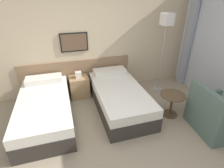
{
  "coord_description": "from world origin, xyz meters",
  "views": [
    {
      "loc": [
        -0.72,
        -1.92,
        2.35
      ],
      "look_at": [
        0.2,
        1.14,
        0.66
      ],
      "focal_mm": 28.0,
      "sensor_mm": 36.0,
      "label": 1
    }
  ],
  "objects_px": {
    "bed_near_door": "(45,109)",
    "bed_near_window": "(119,97)",
    "side_table": "(172,101)",
    "armchair": "(215,117)",
    "nightstand": "(79,86)",
    "floor_lamp": "(166,27)"
  },
  "relations": [
    {
      "from": "bed_near_window",
      "to": "bed_near_door",
      "type": "bearing_deg",
      "value": 180.0
    },
    {
      "from": "bed_near_door",
      "to": "bed_near_window",
      "type": "height_order",
      "value": "same"
    },
    {
      "from": "bed_near_window",
      "to": "floor_lamp",
      "type": "xyz_separation_m",
      "value": [
        1.27,
        0.47,
        1.38
      ]
    },
    {
      "from": "bed_near_window",
      "to": "nightstand",
      "type": "bearing_deg",
      "value": 136.63
    },
    {
      "from": "side_table",
      "to": "armchair",
      "type": "bearing_deg",
      "value": -50.69
    },
    {
      "from": "bed_near_window",
      "to": "armchair",
      "type": "relative_size",
      "value": 2.12
    },
    {
      "from": "bed_near_door",
      "to": "bed_near_window",
      "type": "bearing_deg",
      "value": 0.0
    },
    {
      "from": "floor_lamp",
      "to": "bed_near_window",
      "type": "bearing_deg",
      "value": -159.74
    },
    {
      "from": "nightstand",
      "to": "armchair",
      "type": "bearing_deg",
      "value": -40.9
    },
    {
      "from": "floor_lamp",
      "to": "side_table",
      "type": "xyz_separation_m",
      "value": [
        -0.31,
        -1.06,
        -1.29
      ]
    },
    {
      "from": "floor_lamp",
      "to": "armchair",
      "type": "relative_size",
      "value": 2.07
    },
    {
      "from": "bed_near_door",
      "to": "bed_near_window",
      "type": "relative_size",
      "value": 1.0
    },
    {
      "from": "side_table",
      "to": "bed_near_window",
      "type": "bearing_deg",
      "value": 148.53
    },
    {
      "from": "bed_near_door",
      "to": "nightstand",
      "type": "xyz_separation_m",
      "value": [
        0.78,
        0.74,
        0.0
      ]
    },
    {
      "from": "bed_near_window",
      "to": "armchair",
      "type": "bearing_deg",
      "value": -39.51
    },
    {
      "from": "nightstand",
      "to": "side_table",
      "type": "distance_m",
      "value": 2.2
    },
    {
      "from": "bed_near_door",
      "to": "armchair",
      "type": "distance_m",
      "value": 3.28
    },
    {
      "from": "bed_near_door",
      "to": "armchair",
      "type": "relative_size",
      "value": 2.12
    },
    {
      "from": "bed_near_door",
      "to": "bed_near_window",
      "type": "distance_m",
      "value": 1.56
    },
    {
      "from": "nightstand",
      "to": "side_table",
      "type": "xyz_separation_m",
      "value": [
        1.75,
        -1.33,
        0.09
      ]
    },
    {
      "from": "bed_near_door",
      "to": "side_table",
      "type": "height_order",
      "value": "bed_near_door"
    },
    {
      "from": "nightstand",
      "to": "floor_lamp",
      "type": "relative_size",
      "value": 0.34
    }
  ]
}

